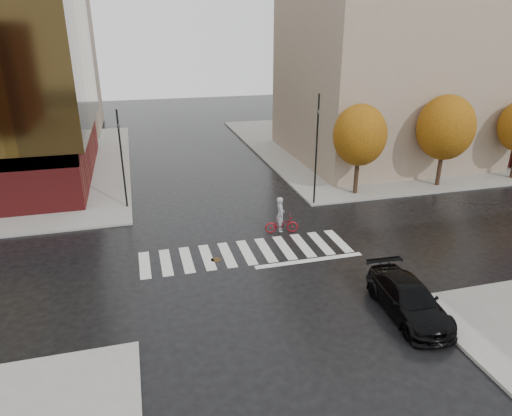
{
  "coord_description": "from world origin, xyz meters",
  "views": [
    {
      "loc": [
        -5.39,
        -21.31,
        11.61
      ],
      "look_at": [
        0.92,
        1.91,
        2.0
      ],
      "focal_mm": 32.0,
      "sensor_mm": 36.0,
      "label": 1
    }
  ],
  "objects_px": {
    "fire_hydrant": "(71,201)",
    "cyclist": "(281,221)",
    "traffic_light_nw": "(121,154)",
    "sedan": "(408,299)",
    "traffic_light_ne": "(317,143)"
  },
  "relations": [
    {
      "from": "sedan",
      "to": "cyclist",
      "type": "bearing_deg",
      "value": 108.71
    },
    {
      "from": "traffic_light_nw",
      "to": "cyclist",
      "type": "bearing_deg",
      "value": 77.76
    },
    {
      "from": "traffic_light_ne",
      "to": "fire_hydrant",
      "type": "distance_m",
      "value": 17.12
    },
    {
      "from": "sedan",
      "to": "traffic_light_nw",
      "type": "relative_size",
      "value": 0.78
    },
    {
      "from": "fire_hydrant",
      "to": "sedan",
      "type": "bearing_deg",
      "value": -48.0
    },
    {
      "from": "traffic_light_nw",
      "to": "fire_hydrant",
      "type": "xyz_separation_m",
      "value": [
        -3.65,
        1.0,
        -3.32
      ]
    },
    {
      "from": "traffic_light_ne",
      "to": "fire_hydrant",
      "type": "bearing_deg",
      "value": -4.06
    },
    {
      "from": "traffic_light_ne",
      "to": "sedan",
      "type": "bearing_deg",
      "value": 94.41
    },
    {
      "from": "sedan",
      "to": "traffic_light_nw",
      "type": "distance_m",
      "value": 19.94
    },
    {
      "from": "traffic_light_nw",
      "to": "fire_hydrant",
      "type": "distance_m",
      "value": 5.04
    },
    {
      "from": "traffic_light_ne",
      "to": "fire_hydrant",
      "type": "relative_size",
      "value": 11.54
    },
    {
      "from": "fire_hydrant",
      "to": "cyclist",
      "type": "bearing_deg",
      "value": -30.77
    },
    {
      "from": "traffic_light_nw",
      "to": "fire_hydrant",
      "type": "height_order",
      "value": "traffic_light_nw"
    },
    {
      "from": "traffic_light_nw",
      "to": "fire_hydrant",
      "type": "bearing_deg",
      "value": -81.55
    },
    {
      "from": "fire_hydrant",
      "to": "traffic_light_ne",
      "type": "bearing_deg",
      "value": -12.82
    }
  ]
}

